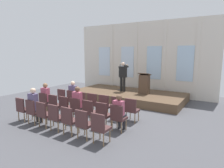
{
  "coord_description": "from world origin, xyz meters",
  "views": [
    {
      "loc": [
        4.88,
        -6.12,
        2.64
      ],
      "look_at": [
        -0.08,
        2.02,
        1.1
      ],
      "focal_mm": 30.82,
      "sensor_mm": 36.0,
      "label": 1
    }
  ],
  "objects": [
    {
      "name": "chair_r1_c3",
      "position": [
        0.0,
        -0.71,
        0.53
      ],
      "size": [
        0.46,
        0.44,
        0.94
      ],
      "color": "olive",
      "rests_on": "ground"
    },
    {
      "name": "rear_partition",
      "position": [
        0.04,
        5.38,
        2.26
      ],
      "size": [
        9.12,
        0.14,
        4.55
      ],
      "color": "silver",
      "rests_on": "ground"
    },
    {
      "name": "chair_r2_c2",
      "position": [
        -0.61,
        -1.77,
        0.53
      ],
      "size": [
        0.46,
        0.44,
        0.94
      ],
      "color": "olive",
      "rests_on": "ground"
    },
    {
      "name": "chair_r0_c4",
      "position": [
        0.61,
        0.35,
        0.53
      ],
      "size": [
        0.46,
        0.44,
        0.94
      ],
      "color": "olive",
      "rests_on": "ground"
    },
    {
      "name": "chair_r2_c5",
      "position": [
        1.21,
        -1.77,
        0.53
      ],
      "size": [
        0.46,
        0.44,
        0.94
      ],
      "color": "olive",
      "rests_on": "ground"
    },
    {
      "name": "chair_r2_c4",
      "position": [
        0.61,
        -1.77,
        0.53
      ],
      "size": [
        0.46,
        0.44,
        0.94
      ],
      "color": "olive",
      "rests_on": "ground"
    },
    {
      "name": "chair_r2_c0",
      "position": [
        -1.82,
        -1.77,
        0.53
      ],
      "size": [
        0.46,
        0.44,
        0.94
      ],
      "color": "olive",
      "rests_on": "ground"
    },
    {
      "name": "chair_r1_c5",
      "position": [
        1.21,
        -0.71,
        0.53
      ],
      "size": [
        0.46,
        0.44,
        0.94
      ],
      "color": "olive",
      "rests_on": "ground"
    },
    {
      "name": "chair_r0_c2",
      "position": [
        -0.61,
        0.35,
        0.53
      ],
      "size": [
        0.46,
        0.44,
        0.94
      ],
      "color": "olive",
      "rests_on": "ground"
    },
    {
      "name": "audience_r1_c6",
      "position": [
        1.82,
        -0.62,
        0.71
      ],
      "size": [
        0.36,
        0.39,
        1.27
      ],
      "color": "#2D2D33",
      "rests_on": "ground"
    },
    {
      "name": "chair_r0_c0",
      "position": [
        -1.82,
        0.35,
        0.53
      ],
      "size": [
        0.46,
        0.44,
        0.94
      ],
      "color": "olive",
      "rests_on": "ground"
    },
    {
      "name": "chair_r1_c4",
      "position": [
        0.61,
        -0.71,
        0.53
      ],
      "size": [
        0.46,
        0.44,
        0.94
      ],
      "color": "olive",
      "rests_on": "ground"
    },
    {
      "name": "chair_r0_c5",
      "position": [
        1.21,
        0.35,
        0.53
      ],
      "size": [
        0.46,
        0.44,
        0.94
      ],
      "color": "olive",
      "rests_on": "ground"
    },
    {
      "name": "stage_platform",
      "position": [
        0.0,
        3.61,
        0.21
      ],
      "size": [
        6.28,
        2.96,
        0.43
      ],
      "primitive_type": "cube",
      "color": "brown",
      "rests_on": "ground"
    },
    {
      "name": "chair_r1_c0",
      "position": [
        -1.82,
        -0.71,
        0.53
      ],
      "size": [
        0.46,
        0.44,
        0.94
      ],
      "color": "olive",
      "rests_on": "ground"
    },
    {
      "name": "chair_r2_c1",
      "position": [
        -1.21,
        -1.77,
        0.53
      ],
      "size": [
        0.46,
        0.44,
        0.94
      ],
      "color": "olive",
      "rests_on": "ground"
    },
    {
      "name": "audience_r2_c1",
      "position": [
        -1.21,
        -1.69,
        0.76
      ],
      "size": [
        0.36,
        0.39,
        1.37
      ],
      "color": "#2D2D33",
      "rests_on": "ground"
    },
    {
      "name": "chair_r0_c6",
      "position": [
        1.82,
        0.35,
        0.53
      ],
      "size": [
        0.46,
        0.44,
        0.94
      ],
      "color": "olive",
      "rests_on": "ground"
    },
    {
      "name": "speaker",
      "position": [
        -0.28,
        3.56,
        1.41
      ],
      "size": [
        0.51,
        0.69,
        1.7
      ],
      "color": "black",
      "rests_on": "stage_platform"
    },
    {
      "name": "chair_r1_c6",
      "position": [
        1.82,
        -0.71,
        0.53
      ],
      "size": [
        0.46,
        0.44,
        0.94
      ],
      "color": "olive",
      "rests_on": "ground"
    },
    {
      "name": "audience_r0_c1",
      "position": [
        -1.21,
        0.43,
        0.75
      ],
      "size": [
        0.36,
        0.39,
        1.36
      ],
      "color": "#2D2D33",
      "rests_on": "ground"
    },
    {
      "name": "chair_r1_c1",
      "position": [
        -1.21,
        -0.71,
        0.53
      ],
      "size": [
        0.46,
        0.44,
        0.94
      ],
      "color": "olive",
      "rests_on": "ground"
    },
    {
      "name": "audience_r1_c3",
      "position": [
        0.0,
        -0.63,
        0.76
      ],
      "size": [
        0.36,
        0.39,
        1.38
      ],
      "color": "#2D2D33",
      "rests_on": "ground"
    },
    {
      "name": "chair_r0_c3",
      "position": [
        0.0,
        0.35,
        0.53
      ],
      "size": [
        0.46,
        0.44,
        0.94
      ],
      "color": "olive",
      "rests_on": "ground"
    },
    {
      "name": "lectern",
      "position": [
        1.01,
        3.6,
        0.98
      ],
      "size": [
        0.6,
        0.48,
        1.16
      ],
      "color": "#4C3828",
      "rests_on": "stage_platform"
    },
    {
      "name": "chair_r2_c3",
      "position": [
        0.0,
        -1.77,
        0.53
      ],
      "size": [
        0.46,
        0.44,
        0.94
      ],
      "color": "olive",
      "rests_on": "ground"
    },
    {
      "name": "mic_stand",
      "position": [
        -0.59,
        3.78,
        0.76
      ],
      "size": [
        0.28,
        0.28,
        1.56
      ],
      "color": "black",
      "rests_on": "stage_platform"
    },
    {
      "name": "chair_r2_c6",
      "position": [
        1.82,
        -1.77,
        0.53
      ],
      "size": [
        0.46,
        0.44,
        0.94
      ],
      "color": "olive",
      "rests_on": "ground"
    },
    {
      "name": "ground_plane",
      "position": [
        0.0,
        0.0,
        0.0
      ],
      "size": [
        14.02,
        14.02,
        0.0
      ],
      "primitive_type": "plane",
      "color": "#4C4C51"
    },
    {
      "name": "audience_r1_c0",
      "position": [
        -1.82,
        -0.63,
        0.75
      ],
      "size": [
        0.36,
        0.39,
        1.36
      ],
      "color": "#2D2D33",
      "rests_on": "ground"
    },
    {
      "name": "chair_r1_c2",
      "position": [
        -0.61,
        -0.71,
        0.53
      ],
      "size": [
        0.46,
        0.44,
        0.94
      ],
      "color": "olive",
      "rests_on": "ground"
    },
    {
      "name": "chair_r0_c1",
      "position": [
        -1.21,
        0.35,
        0.53
      ],
      "size": [
        0.46,
        0.44,
        0.94
      ],
      "color": "olive",
      "rests_on": "ground"
    }
  ]
}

